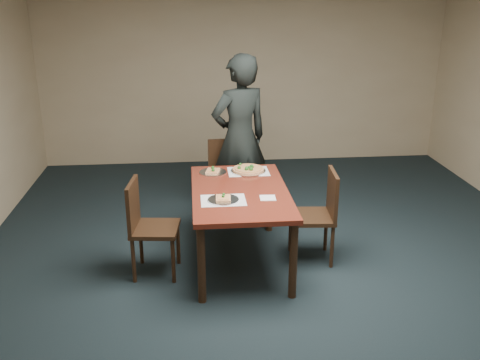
{
  "coord_description": "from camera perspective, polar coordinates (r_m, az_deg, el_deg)",
  "views": [
    {
      "loc": [
        -0.81,
        -3.97,
        2.53
      ],
      "look_at": [
        -0.37,
        0.71,
        0.85
      ],
      "focal_mm": 40.0,
      "sensor_mm": 36.0,
      "label": 1
    }
  ],
  "objects": [
    {
      "name": "ground",
      "position": [
        4.77,
        5.33,
        -12.42
      ],
      "size": [
        8.0,
        8.0,
        0.0
      ],
      "primitive_type": "plane",
      "color": "black",
      "rests_on": "ground"
    },
    {
      "name": "room_shell",
      "position": [
        4.12,
        6.09,
        8.53
      ],
      "size": [
        8.0,
        8.0,
        8.0
      ],
      "color": "tan",
      "rests_on": "ground"
    },
    {
      "name": "dining_table",
      "position": [
        5.06,
        -0.0,
        -2.05
      ],
      "size": [
        0.9,
        1.5,
        0.75
      ],
      "color": "#521910",
      "rests_on": "ground"
    },
    {
      "name": "chair_far",
      "position": [
        6.16,
        -1.35,
        0.59
      ],
      "size": [
        0.44,
        0.44,
        0.91
      ],
      "rotation": [
        0.0,
        0.0,
        0.05
      ],
      "color": "black",
      "rests_on": "ground"
    },
    {
      "name": "chair_left",
      "position": [
        4.98,
        -9.96,
        -4.48
      ],
      "size": [
        0.46,
        0.46,
        0.91
      ],
      "rotation": [
        0.0,
        0.0,
        1.46
      ],
      "color": "black",
      "rests_on": "ground"
    },
    {
      "name": "chair_right",
      "position": [
        5.22,
        8.53,
        -3.24
      ],
      "size": [
        0.45,
        0.45,
        0.91
      ],
      "rotation": [
        0.0,
        0.0,
        -1.65
      ],
      "color": "black",
      "rests_on": "ground"
    },
    {
      "name": "diner",
      "position": [
        6.04,
        -0.04,
        4.46
      ],
      "size": [
        0.81,
        0.69,
        1.89
      ],
      "primitive_type": "imported",
      "rotation": [
        0.0,
        0.0,
        3.54
      ],
      "color": "black",
      "rests_on": "ground"
    },
    {
      "name": "placemat_main",
      "position": [
        5.53,
        0.89,
        0.92
      ],
      "size": [
        0.42,
        0.32,
        0.0
      ],
      "primitive_type": "cube",
      "color": "white",
      "rests_on": "dining_table"
    },
    {
      "name": "placemat_near",
      "position": [
        4.78,
        -1.79,
        -2.18
      ],
      "size": [
        0.4,
        0.3,
        0.0
      ],
      "primitive_type": "cube",
      "color": "white",
      "rests_on": "dining_table"
    },
    {
      "name": "pizza_pan",
      "position": [
        5.52,
        0.89,
        1.12
      ],
      "size": [
        0.36,
        0.36,
        0.07
      ],
      "color": "silver",
      "rests_on": "dining_table"
    },
    {
      "name": "slice_plate_near",
      "position": [
        4.77,
        -1.79,
        -2.04
      ],
      "size": [
        0.28,
        0.28,
        0.05
      ],
      "color": "silver",
      "rests_on": "dining_table"
    },
    {
      "name": "slice_plate_far",
      "position": [
        5.5,
        -2.91,
        0.91
      ],
      "size": [
        0.28,
        0.28,
        0.06
      ],
      "color": "silver",
      "rests_on": "dining_table"
    },
    {
      "name": "napkin",
      "position": [
        4.83,
        2.98,
        -1.92
      ],
      "size": [
        0.15,
        0.15,
        0.01
      ],
      "primitive_type": "cube",
      "rotation": [
        0.0,
        0.0,
        -0.06
      ],
      "color": "white",
      "rests_on": "dining_table"
    }
  ]
}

